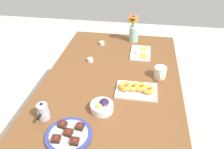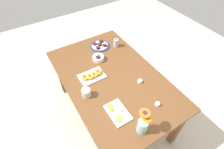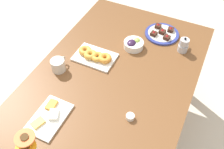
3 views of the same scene
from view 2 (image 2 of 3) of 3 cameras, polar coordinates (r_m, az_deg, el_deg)
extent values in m
plane|color=beige|center=(2.53, 0.00, -12.25)|extent=(6.00, 6.00, 0.00)
cube|color=brown|center=(1.95, 0.00, -1.21)|extent=(1.60, 1.00, 0.04)
cube|color=brown|center=(2.16, 20.69, -15.66)|extent=(0.07, 0.07, 0.70)
cube|color=brown|center=(2.80, -0.36, 6.34)|extent=(0.07, 0.07, 0.70)
cube|color=brown|center=(2.59, -16.44, -0.19)|extent=(0.07, 0.07, 0.70)
cylinder|color=beige|center=(1.76, -8.42, -5.89)|extent=(0.09, 0.09, 0.09)
cylinder|color=brown|center=(1.73, -8.55, -5.15)|extent=(0.08, 0.08, 0.00)
torus|color=beige|center=(1.79, -9.21, -4.63)|extent=(0.05, 0.01, 0.05)
cylinder|color=white|center=(2.13, -4.49, 5.42)|extent=(0.14, 0.14, 0.05)
ellipsoid|color=#2D1938|center=(2.10, -4.46, 5.50)|extent=(0.08, 0.06, 0.04)
ellipsoid|color=#9EC14C|center=(2.14, -4.50, 6.39)|extent=(0.05, 0.04, 0.04)
cube|color=white|center=(1.65, 1.92, -12.30)|extent=(0.26, 0.17, 0.01)
cube|color=#EFB74C|center=(1.61, 2.20, -14.09)|extent=(0.08, 0.07, 0.01)
cube|color=white|center=(1.65, 2.14, -11.18)|extent=(0.08, 0.08, 0.02)
cube|color=orange|center=(1.66, -0.28, -10.74)|extent=(0.07, 0.06, 0.02)
cube|color=white|center=(1.94, -6.58, -0.58)|extent=(0.19, 0.28, 0.01)
torus|color=orange|center=(1.94, -4.55, 0.77)|extent=(0.12, 0.12, 0.04)
torus|color=gold|center=(1.93, -5.80, 0.01)|extent=(0.12, 0.12, 0.03)
torus|color=gold|center=(1.91, -7.15, -0.63)|extent=(0.10, 0.10, 0.04)
torus|color=gold|center=(1.91, -8.82, -0.87)|extent=(0.10, 0.10, 0.03)
cylinder|color=white|center=(1.75, 14.62, -9.31)|extent=(0.05, 0.05, 0.03)
cylinder|color=#C68923|center=(1.74, 14.68, -9.12)|extent=(0.04, 0.04, 0.01)
cylinder|color=white|center=(1.90, 9.12, -2.17)|extent=(0.05, 0.05, 0.03)
cylinder|color=maroon|center=(1.89, 9.16, -1.97)|extent=(0.04, 0.04, 0.01)
cylinder|color=navy|center=(2.34, -4.03, 9.34)|extent=(0.25, 0.25, 0.01)
cylinder|color=white|center=(2.34, -4.03, 9.37)|extent=(0.21, 0.21, 0.01)
cube|color=#381E14|center=(2.28, -4.56, 8.70)|extent=(0.05, 0.05, 0.02)
cone|color=red|center=(2.27, -4.59, 9.08)|extent=(0.02, 0.02, 0.01)
cube|color=#381E14|center=(2.35, -5.73, 9.96)|extent=(0.05, 0.05, 0.02)
cone|color=red|center=(2.34, -5.77, 10.34)|extent=(0.02, 0.02, 0.01)
cube|color=#381E14|center=(2.32, -2.35, 9.52)|extent=(0.05, 0.05, 0.02)
cone|color=red|center=(2.30, -2.37, 9.89)|extent=(0.02, 0.02, 0.01)
cube|color=#381E14|center=(2.39, -3.57, 10.74)|extent=(0.05, 0.05, 0.02)
cone|color=red|center=(2.38, -3.59, 11.11)|extent=(0.02, 0.02, 0.01)
cube|color=#381E14|center=(2.33, -4.05, 9.75)|extent=(0.05, 0.05, 0.02)
cone|color=red|center=(2.32, -4.08, 10.12)|extent=(0.02, 0.02, 0.01)
cylinder|color=#99C1B7|center=(1.53, 9.89, -16.30)|extent=(0.09, 0.09, 0.14)
cylinder|color=#3D702D|center=(1.44, 10.37, -13.37)|extent=(0.01, 0.01, 0.10)
cylinder|color=orange|center=(1.39, 10.67, -12.25)|extent=(0.09, 0.09, 0.01)
cylinder|color=#472D14|center=(1.39, 10.70, -12.12)|extent=(0.04, 0.04, 0.01)
cylinder|color=#3D702D|center=(1.45, 11.12, -14.17)|extent=(0.01, 0.01, 0.06)
cylinder|color=orange|center=(1.42, 11.31, -13.50)|extent=(0.09, 0.09, 0.01)
cylinder|color=#472D14|center=(1.42, 11.35, -13.37)|extent=(0.04, 0.04, 0.01)
cylinder|color=#B7B7BC|center=(2.33, 1.29, 9.77)|extent=(0.07, 0.07, 0.05)
cylinder|color=#B7B7BC|center=(2.31, 1.30, 10.34)|extent=(0.05, 0.05, 0.01)
cylinder|color=#B7B7BC|center=(2.30, 1.31, 10.87)|extent=(0.06, 0.06, 0.04)
sphere|color=black|center=(2.28, 1.33, 11.50)|extent=(0.02, 0.02, 0.02)
cube|color=black|center=(2.35, 0.60, 11.11)|extent=(0.04, 0.01, 0.01)
camera|label=1|loc=(2.50, -23.71, 32.71)|focal=35.00mm
camera|label=3|loc=(1.16, 52.60, 19.86)|focal=40.00mm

